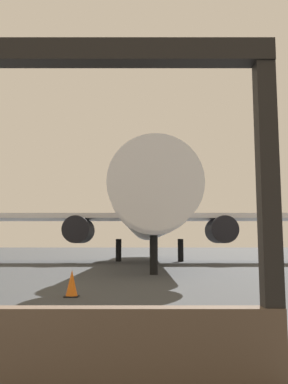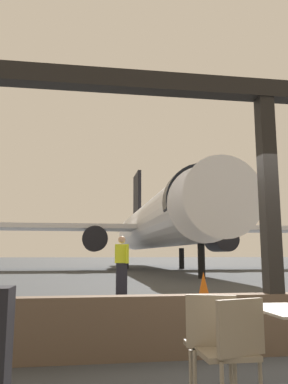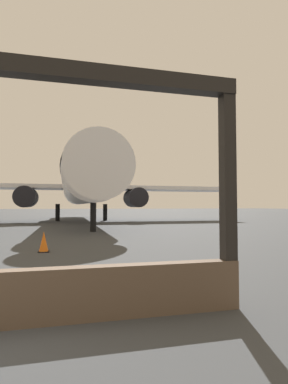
# 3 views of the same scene
# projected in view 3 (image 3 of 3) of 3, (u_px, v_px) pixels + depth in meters

# --- Properties ---
(ground_plane) EXTENTS (220.00, 220.00, 0.00)m
(ground_plane) POSITION_uv_depth(u_px,v_px,m) (52.00, 217.00, 42.38)
(ground_plane) COLOR #383A3D
(airplane) EXTENTS (31.12, 30.64, 10.57)m
(airplane) POSITION_uv_depth(u_px,v_px,m) (83.00, 184.00, 29.65)
(airplane) COLOR silver
(airplane) RESTS_ON ground
(traffic_cone) EXTENTS (0.36, 0.36, 0.69)m
(traffic_cone) POSITION_uv_depth(u_px,v_px,m) (44.00, 242.00, 10.30)
(traffic_cone) COLOR orange
(traffic_cone) RESTS_ON ground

